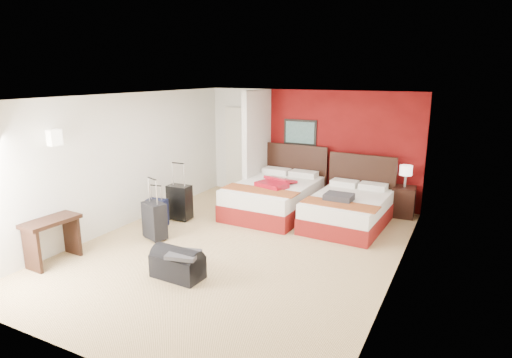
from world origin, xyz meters
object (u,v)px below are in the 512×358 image
Objects in this scene: bed_right at (348,211)px; suitcase_navy at (157,214)px; nightstand at (403,202)px; suitcase_black at (180,203)px; red_suitcase_open at (276,183)px; desk at (53,241)px; bed_left at (274,198)px; duffel_bag at (178,265)px; table_lamp at (405,176)px; suitcase_charcoal at (155,222)px.

bed_right is 3.63m from suitcase_navy.
suitcase_black is at bearing -154.51° from nightstand.
red_suitcase_open is 4.22m from desk.
bed_left is 4.15× the size of suitcase_navy.
suitcase_black is 2.54m from duffel_bag.
bed_right is at bearing 18.51° from suitcase_black.
desk is (-4.46, -4.75, 0.04)m from nightstand.
nightstand is 0.84× the size of duffel_bag.
table_lamp is at bearing 23.83° from bed_left.
suitcase_navy is 2.22m from duffel_bag.
suitcase_charcoal is 0.63m from suitcase_navy.
bed_left is 2.69m from table_lamp.
duffel_bag is (1.62, -1.52, -0.07)m from suitcase_navy.
suitcase_black is at bearing 128.28° from duffel_bag.
suitcase_black is (-3.07, -1.18, 0.05)m from bed_right.
table_lamp is 0.66× the size of suitcase_black.
desk reaches higher than bed_left.
red_suitcase_open is at bearing -158.77° from nightstand.
red_suitcase_open is at bearing -43.69° from bed_left.
duffel_bag is at bearing -113.31° from bed_right.
suitcase_black is at bearing -128.72° from red_suitcase_open.
suitcase_charcoal is 1.61m from duffel_bag.
bed_left is at bearing -179.19° from bed_right.
bed_left is 2.39m from suitcase_navy.
duffel_bag is (1.25, -1.01, -0.13)m from suitcase_charcoal.
suitcase_black is 1.06× the size of suitcase_charcoal.
nightstand is at bearing 41.34° from red_suitcase_open.
suitcase_charcoal is (-1.25, -2.28, -0.00)m from bed_left.
red_suitcase_open is 1.98m from suitcase_black.
red_suitcase_open reaches higher than suitcase_charcoal.
red_suitcase_open is 2.43m from suitcase_navy.
bed_left is 0.40m from red_suitcase_open.
bed_right is at bearing -0.64° from bed_left.
duffel_bag is (-2.44, -4.29, -0.12)m from nightstand.
nightstand reaches higher than suitcase_navy.
bed_left is 2.89× the size of duffel_bag.
nightstand is 4.53m from suitcase_black.
suitcase_black reaches higher than suitcase_navy.
duffel_bag is at bearing -52.02° from suitcase_navy.
bed_right is 1.48m from table_lamp.
duffel_bag is at bearing 15.82° from desk.
nightstand is 1.21× the size of suitcase_navy.
suitcase_navy is (-0.36, 0.51, -0.06)m from suitcase_charcoal.
desk is (-2.02, -3.74, 0.03)m from bed_left.
suitcase_navy is at bearing -145.58° from table_lamp.
desk is at bearing -133.20° from table_lamp.
nightstand is at bearing 27.28° from suitcase_black.
suitcase_charcoal reaches higher than nightstand.
table_lamp is (0.00, 0.00, 0.53)m from nightstand.
red_suitcase_open is at bearing -154.58° from table_lamp.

